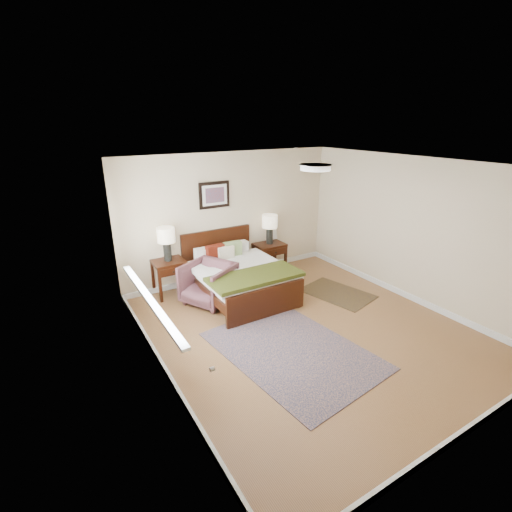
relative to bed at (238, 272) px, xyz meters
name	(u,v)px	position (x,y,z in m)	size (l,w,h in m)	color
floor	(307,329)	(0.35, -1.56, -0.48)	(5.00, 5.00, 0.00)	olive
back_wall	(231,217)	(0.35, 0.94, 0.77)	(4.50, 0.04, 2.50)	#CABA92
front_wall	(487,334)	(0.35, -4.06, 0.77)	(4.50, 0.04, 2.50)	#CABA92
left_wall	(157,288)	(-1.90, -1.56, 0.77)	(0.04, 5.00, 2.50)	#CABA92
right_wall	(412,230)	(2.60, -1.56, 0.77)	(0.04, 5.00, 2.50)	#CABA92
ceiling	(316,164)	(0.35, -1.56, 2.02)	(4.50, 5.00, 0.02)	white
window	(144,258)	(-1.85, -0.86, 0.90)	(0.11, 2.72, 1.32)	silver
door	(228,389)	(-1.88, -3.31, 0.60)	(0.06, 1.00, 2.18)	silver
ceil_fixture	(315,167)	(0.35, -1.56, 1.99)	(0.44, 0.44, 0.08)	white
bed	(238,272)	(0.00, 0.00, 0.00)	(1.59, 1.90, 1.03)	black
wall_art	(214,195)	(0.00, 0.91, 1.24)	(0.62, 0.05, 0.50)	black
nightstand_left	(169,267)	(-1.05, 0.68, 0.07)	(0.56, 0.50, 0.67)	black
nightstand_right	(270,255)	(1.13, 0.69, -0.10)	(0.62, 0.46, 0.61)	black
lamp_left	(166,238)	(-1.05, 0.71, 0.61)	(0.31, 0.31, 0.61)	black
lamp_right	(270,224)	(1.13, 0.71, 0.56)	(0.31, 0.31, 0.61)	black
armchair	(208,283)	(-0.58, 0.03, -0.11)	(0.78, 0.81, 0.73)	brown
rug_persian	(292,350)	(-0.19, -1.92, -0.47)	(1.66, 2.35, 0.01)	#0C1E3C
rug_navy	(337,293)	(1.61, -0.88, -0.47)	(0.84, 1.25, 0.01)	black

